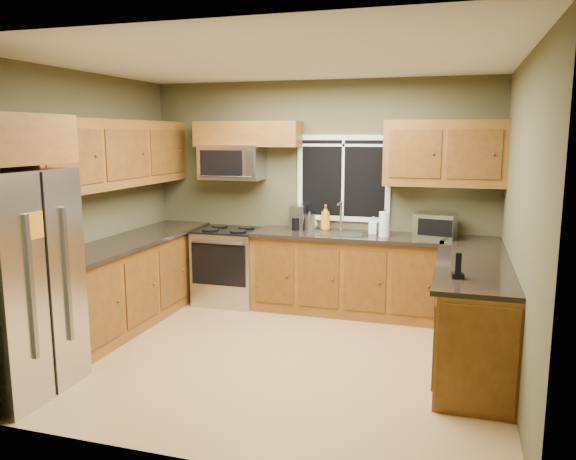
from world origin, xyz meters
The scene contains 28 objects.
floor centered at (0.00, 0.00, 0.00)m, with size 4.20×4.20×0.00m, color #A37D47.
ceiling centered at (0.00, 0.00, 2.70)m, with size 4.20×4.20×0.00m, color white.
back_wall centered at (0.00, 1.80, 1.35)m, with size 4.20×4.20×0.00m, color #4B482A.
front_wall centered at (0.00, -1.80, 1.35)m, with size 4.20×4.20×0.00m, color #4B482A.
left_wall centered at (-2.10, 0.00, 1.35)m, with size 3.60×3.60×0.00m, color #4B482A.
right_wall centered at (2.10, 0.00, 1.35)m, with size 3.60×3.60×0.00m, color #4B482A.
window centered at (0.30, 1.78, 1.55)m, with size 1.12×0.03×1.02m.
base_cabinets_left centered at (-1.80, 0.48, 0.45)m, with size 0.60×2.65×0.90m, color brown.
countertop_left centered at (-1.78, 0.48, 0.92)m, with size 0.65×2.65×0.04m, color black.
base_cabinets_back centered at (0.42, 1.50, 0.45)m, with size 2.17×0.60×0.90m, color brown.
countertop_back centered at (0.42, 1.48, 0.92)m, with size 2.17×0.65×0.04m, color black.
base_cabinets_peninsula centered at (1.80, 0.54, 0.45)m, with size 0.60×2.52×0.90m.
countertop_peninsula centered at (1.78, 0.55, 0.92)m, with size 0.65×2.50×0.04m, color black.
upper_cabinets_left centered at (-1.94, 0.48, 1.86)m, with size 0.33×2.65×0.72m, color brown.
upper_cabinets_back_left centered at (-0.85, 1.64, 2.07)m, with size 1.30×0.33×0.30m, color brown.
upper_cabinets_back_right centered at (1.45, 1.64, 1.86)m, with size 1.30×0.33×0.72m, color brown.
refrigerator centered at (-1.74, -1.30, 0.90)m, with size 0.74×0.90×1.80m.
range centered at (-1.05, 1.47, 0.47)m, with size 0.76×0.69×0.94m.
microwave centered at (-1.05, 1.61, 1.73)m, with size 0.76×0.41×0.42m.
sink centered at (0.30, 1.49, 0.95)m, with size 0.60×0.42×0.36m.
toaster_oven centered at (1.39, 1.53, 1.07)m, with size 0.48×0.40×0.27m.
coffee_maker centered at (-0.21, 1.62, 1.07)m, with size 0.18×0.24×0.28m.
kettle centered at (-0.05, 1.56, 1.05)m, with size 0.14×0.14×0.24m.
paper_towel_roll centered at (0.84, 1.44, 1.08)m, with size 0.14×0.14×0.30m.
soap_bottle_a centered at (0.12, 1.65, 1.09)m, with size 0.12×0.12×0.30m, color orange.
soap_bottle_b centered at (0.70, 1.57, 1.04)m, with size 0.09×0.09×0.20m, color white.
soap_bottle_c centered at (-0.05, 1.70, 1.02)m, with size 0.12×0.12×0.16m, color white.
cordless_phone centered at (1.64, -0.25, 1.00)m, with size 0.10×0.10×0.20m.
Camera 1 is at (1.61, -4.78, 2.07)m, focal length 35.00 mm.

